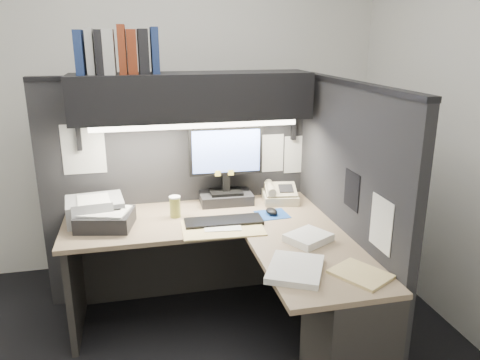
# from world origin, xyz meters

# --- Properties ---
(wall_back) EXTENTS (3.50, 0.04, 2.70)m
(wall_back) POSITION_xyz_m (0.00, 1.50, 1.35)
(wall_back) COLOR silver
(wall_back) RESTS_ON floor
(wall_front) EXTENTS (3.50, 0.04, 2.70)m
(wall_front) POSITION_xyz_m (0.00, -1.50, 1.35)
(wall_front) COLOR silver
(wall_front) RESTS_ON floor
(partition_back) EXTENTS (1.90, 0.06, 1.60)m
(partition_back) POSITION_xyz_m (0.03, 0.93, 0.80)
(partition_back) COLOR black
(partition_back) RESTS_ON floor
(partition_right) EXTENTS (0.06, 1.50, 1.60)m
(partition_right) POSITION_xyz_m (0.98, 0.18, 0.80)
(partition_right) COLOR black
(partition_right) RESTS_ON floor
(desk) EXTENTS (1.70, 1.53, 0.73)m
(desk) POSITION_xyz_m (0.43, -0.00, 0.44)
(desk) COLOR #8D6E5A
(desk) RESTS_ON floor
(overhead_shelf) EXTENTS (1.55, 0.34, 0.30)m
(overhead_shelf) POSITION_xyz_m (0.12, 0.75, 1.50)
(overhead_shelf) COLOR black
(overhead_shelf) RESTS_ON partition_back
(task_light_tube) EXTENTS (1.32, 0.04, 0.04)m
(task_light_tube) POSITION_xyz_m (0.12, 0.61, 1.33)
(task_light_tube) COLOR white
(task_light_tube) RESTS_ON overhead_shelf
(monitor) EXTENTS (0.51, 0.24, 0.55)m
(monitor) POSITION_xyz_m (0.35, 0.78, 0.95)
(monitor) COLOR black
(monitor) RESTS_ON desk
(keyboard) EXTENTS (0.50, 0.18, 0.02)m
(keyboard) POSITION_xyz_m (0.26, 0.41, 0.74)
(keyboard) COLOR black
(keyboard) RESTS_ON desk
(mousepad) EXTENTS (0.22, 0.20, 0.00)m
(mousepad) POSITION_xyz_m (0.60, 0.49, 0.73)
(mousepad) COLOR navy
(mousepad) RESTS_ON desk
(mouse) EXTENTS (0.08, 0.12, 0.04)m
(mouse) POSITION_xyz_m (0.60, 0.49, 0.75)
(mouse) COLOR black
(mouse) RESTS_ON mousepad
(telephone) EXTENTS (0.28, 0.29, 0.10)m
(telephone) POSITION_xyz_m (0.74, 0.73, 0.78)
(telephone) COLOR tan
(telephone) RESTS_ON desk
(coffee_cup) EXTENTS (0.08, 0.08, 0.13)m
(coffee_cup) POSITION_xyz_m (-0.03, 0.59, 0.80)
(coffee_cup) COLOR #B3A347
(coffee_cup) RESTS_ON desk
(printer) EXTENTS (0.39, 0.34, 0.14)m
(printer) POSITION_xyz_m (-0.54, 0.66, 0.80)
(printer) COLOR #979A9D
(printer) RESTS_ON desk
(notebook_stack) EXTENTS (0.38, 0.34, 0.10)m
(notebook_stack) POSITION_xyz_m (-0.47, 0.52, 0.78)
(notebook_stack) COLOR black
(notebook_stack) RESTS_ON desk
(open_folder) EXTENTS (0.51, 0.35, 0.01)m
(open_folder) POSITION_xyz_m (0.24, 0.33, 0.73)
(open_folder) COLOR #D5BD78
(open_folder) RESTS_ON desk
(paper_stack_a) EXTENTS (0.30, 0.29, 0.05)m
(paper_stack_a) POSITION_xyz_m (0.69, 0.03, 0.75)
(paper_stack_a) COLOR white
(paper_stack_a) RESTS_ON desk
(paper_stack_b) EXTENTS (0.38, 0.41, 0.03)m
(paper_stack_b) POSITION_xyz_m (0.49, -0.31, 0.75)
(paper_stack_b) COLOR white
(paper_stack_b) RESTS_ON desk
(manila_stack) EXTENTS (0.32, 0.34, 0.02)m
(manila_stack) POSITION_xyz_m (0.79, -0.41, 0.74)
(manila_stack) COLOR #D5BD78
(manila_stack) RESTS_ON desk
(binder_row) EXTENTS (0.49, 0.25, 0.29)m
(binder_row) POSITION_xyz_m (-0.33, 0.75, 1.78)
(binder_row) COLOR navy
(binder_row) RESTS_ON overhead_shelf
(pinned_papers) EXTENTS (1.76, 1.31, 0.51)m
(pinned_papers) POSITION_xyz_m (0.42, 0.56, 1.05)
(pinned_papers) COLOR white
(pinned_papers) RESTS_ON partition_back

